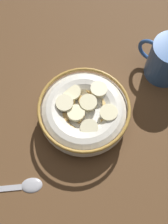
% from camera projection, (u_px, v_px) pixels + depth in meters
% --- Properties ---
extents(ground_plane, '(0.95, 0.95, 0.02)m').
position_uv_depth(ground_plane, '(84.00, 120.00, 0.56)').
color(ground_plane, brown).
extents(cereal_bowl, '(0.17, 0.17, 0.06)m').
position_uv_depth(cereal_bowl, '(84.00, 112.00, 0.53)').
color(cereal_bowl, silver).
rests_on(cereal_bowl, ground_plane).
extents(spoon, '(0.12, 0.11, 0.01)m').
position_uv_depth(spoon, '(20.00, 187.00, 0.50)').
color(spoon, '#A5A5AD').
rests_on(spoon, ground_plane).
extents(coffee_mug, '(0.11, 0.08, 0.09)m').
position_uv_depth(coffee_mug, '(167.00, 60.00, 0.56)').
color(coffee_mug, '#335999').
rests_on(coffee_mug, ground_plane).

